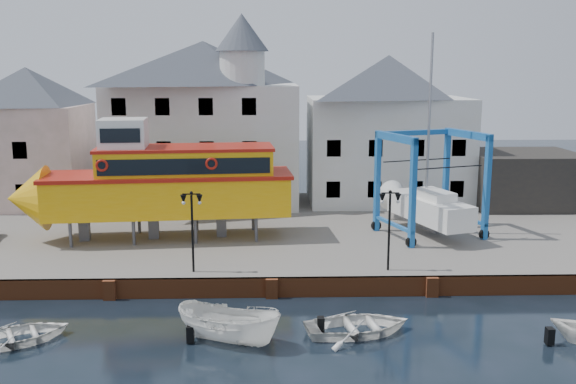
{
  "coord_description": "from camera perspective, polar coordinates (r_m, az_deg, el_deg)",
  "views": [
    {
      "loc": [
        -0.04,
        -30.33,
        11.26
      ],
      "look_at": [
        1.0,
        7.0,
        4.0
      ],
      "focal_mm": 40.0,
      "sensor_mm": 36.0,
      "label": 1
    }
  ],
  "objects": [
    {
      "name": "building_white_right",
      "position": [
        50.37,
        8.79,
        5.56
      ],
      "size": [
        12.0,
        8.0,
        11.2
      ],
      "color": "silver",
      "rests_on": "hardstanding"
    },
    {
      "name": "motorboat_b",
      "position": [
        28.45,
        6.22,
        -12.38
      ],
      "size": [
        5.1,
        4.05,
        0.95
      ],
      "primitive_type": "imported",
      "rotation": [
        0.0,
        0.0,
        1.75
      ],
      "color": "white",
      "rests_on": "ground"
    },
    {
      "name": "ground",
      "position": [
        32.35,
        -1.44,
        -9.37
      ],
      "size": [
        140.0,
        140.0,
        0.0
      ],
      "primitive_type": "plane",
      "color": "black",
      "rests_on": "ground"
    },
    {
      "name": "lamp_post_right",
      "position": [
        32.88,
        9.03,
        -1.58
      ],
      "size": [
        1.12,
        0.32,
        4.2
      ],
      "color": "black",
      "rests_on": "hardstanding"
    },
    {
      "name": "tour_boat",
      "position": [
        39.39,
        -11.94,
        0.8
      ],
      "size": [
        17.07,
        5.43,
        7.31
      ],
      "rotation": [
        0.0,
        0.0,
        0.09
      ],
      "color": "#59595E",
      "rests_on": "hardstanding"
    },
    {
      "name": "hardstanding",
      "position": [
        42.71,
        -1.49,
        -3.6
      ],
      "size": [
        44.0,
        22.0,
        1.0
      ],
      "primitive_type": "cube",
      "color": "slate",
      "rests_on": "ground"
    },
    {
      "name": "building_white_main",
      "position": [
        49.12,
        -7.28,
        6.34
      ],
      "size": [
        14.0,
        8.3,
        14.0
      ],
      "color": "silver",
      "rests_on": "hardstanding"
    },
    {
      "name": "shed_dark",
      "position": [
        51.68,
        20.05,
        1.13
      ],
      "size": [
        8.0,
        7.0,
        4.0
      ],
      "primitive_type": "cube",
      "color": "#262423",
      "rests_on": "hardstanding"
    },
    {
      "name": "motorboat_d",
      "position": [
        29.67,
        -22.86,
        -12.21
      ],
      "size": [
        5.05,
        4.59,
        0.86
      ],
      "primitive_type": "imported",
      "rotation": [
        0.0,
        0.0,
        2.07
      ],
      "color": "white",
      "rests_on": "ground"
    },
    {
      "name": "motorboat_a",
      "position": [
        27.53,
        -5.25,
        -13.19
      ],
      "size": [
        5.01,
        3.53,
        1.82
      ],
      "primitive_type": "imported",
      "rotation": [
        0.0,
        0.0,
        1.15
      ],
      "color": "white",
      "rests_on": "ground"
    },
    {
      "name": "quay_wall",
      "position": [
        32.28,
        -1.45,
        -8.47
      ],
      "size": [
        44.0,
        0.47,
        1.0
      ],
      "color": "brown",
      "rests_on": "ground"
    },
    {
      "name": "lamp_post_left",
      "position": [
        32.56,
        -8.55,
        -1.69
      ],
      "size": [
        1.12,
        0.32,
        4.2
      ],
      "color": "black",
      "rests_on": "hardstanding"
    },
    {
      "name": "travel_lift",
      "position": [
        41.22,
        11.93,
        -0.71
      ],
      "size": [
        6.89,
        8.39,
        12.32
      ],
      "rotation": [
        0.0,
        0.0,
        0.33
      ],
      "color": "#164DA1",
      "rests_on": "hardstanding"
    },
    {
      "name": "building_pink",
      "position": [
        51.81,
        -21.94,
        4.55
      ],
      "size": [
        8.0,
        7.0,
        10.3
      ],
      "color": "tan",
      "rests_on": "hardstanding"
    }
  ]
}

